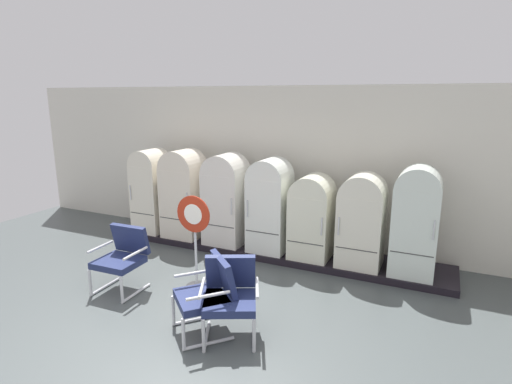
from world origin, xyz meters
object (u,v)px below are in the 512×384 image
(refrigerator_5, at_px, (362,218))
(armchair_left, at_px, (122,255))
(refrigerator_6, at_px, (416,218))
(refrigerator_4, at_px, (312,214))
(refrigerator_3, at_px, (270,202))
(refrigerator_1, at_px, (184,191))
(armchair_right, at_px, (230,293))
(refrigerator_0, at_px, (151,188))
(armchair_center, at_px, (209,291))
(refrigerator_2, at_px, (226,196))
(sign_stand, at_px, (195,241))

(refrigerator_5, distance_m, armchair_left, 3.58)
(refrigerator_6, height_order, armchair_left, refrigerator_6)
(refrigerator_4, bearing_deg, refrigerator_3, -179.88)
(refrigerator_5, height_order, armchair_left, refrigerator_5)
(refrigerator_1, bearing_deg, armchair_right, -46.62)
(refrigerator_0, xyz_separation_m, armchair_center, (2.77, -2.46, -0.46))
(refrigerator_1, height_order, armchair_center, refrigerator_1)
(armchair_left, relative_size, armchair_right, 1.00)
(refrigerator_0, height_order, refrigerator_1, refrigerator_1)
(refrigerator_6, bearing_deg, refrigerator_2, 179.51)
(armchair_right, distance_m, sign_stand, 1.30)
(armchair_left, xyz_separation_m, sign_stand, (0.93, 0.45, 0.20))
(refrigerator_0, relative_size, refrigerator_4, 1.17)
(refrigerator_6, xyz_separation_m, sign_stand, (-2.78, -1.56, -0.26))
(refrigerator_3, relative_size, armchair_center, 1.75)
(refrigerator_1, distance_m, refrigerator_4, 2.49)
(refrigerator_0, height_order, armchair_right, refrigerator_0)
(refrigerator_3, distance_m, sign_stand, 1.67)
(refrigerator_4, height_order, armchair_center, refrigerator_4)
(refrigerator_5, bearing_deg, armchair_center, -117.20)
(sign_stand, bearing_deg, armchair_center, -49.31)
(refrigerator_5, bearing_deg, refrigerator_0, 179.88)
(refrigerator_4, height_order, armchair_right, refrigerator_4)
(refrigerator_0, bearing_deg, armchair_right, -38.41)
(refrigerator_0, relative_size, sign_stand, 1.17)
(armchair_right, distance_m, armchair_center, 0.25)
(refrigerator_1, xyz_separation_m, armchair_left, (0.34, -2.04, -0.47))
(refrigerator_3, relative_size, armchair_right, 1.75)
(refrigerator_1, distance_m, armchair_right, 3.33)
(refrigerator_1, height_order, refrigerator_4, refrigerator_1)
(refrigerator_2, height_order, refrigerator_3, refrigerator_2)
(refrigerator_1, xyz_separation_m, armchair_right, (2.27, -2.40, -0.47))
(armchair_right, bearing_deg, refrigerator_0, 141.59)
(armchair_left, distance_m, armchair_right, 1.96)
(armchair_right, xyz_separation_m, sign_stand, (-1.00, 0.81, 0.20))
(armchair_right, bearing_deg, refrigerator_4, 84.84)
(refrigerator_5, relative_size, refrigerator_6, 0.89)
(refrigerator_0, height_order, refrigerator_3, refrigerator_0)
(refrigerator_5, relative_size, armchair_left, 1.61)
(refrigerator_6, xyz_separation_m, armchair_right, (-1.79, -2.37, -0.47))
(refrigerator_0, xyz_separation_m, refrigerator_2, (1.65, 0.01, -0.00))
(refrigerator_0, bearing_deg, sign_stand, -38.11)
(armchair_center, bearing_deg, refrigerator_5, 62.80)
(refrigerator_2, xyz_separation_m, refrigerator_4, (1.59, -0.00, -0.13))
(sign_stand, bearing_deg, refrigerator_1, 128.61)
(refrigerator_0, xyz_separation_m, refrigerator_3, (2.49, 0.00, -0.01))
(refrigerator_2, distance_m, refrigerator_3, 0.84)
(refrigerator_3, bearing_deg, refrigerator_6, -0.61)
(refrigerator_1, bearing_deg, armchair_center, -50.64)
(refrigerator_1, distance_m, refrigerator_6, 4.05)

